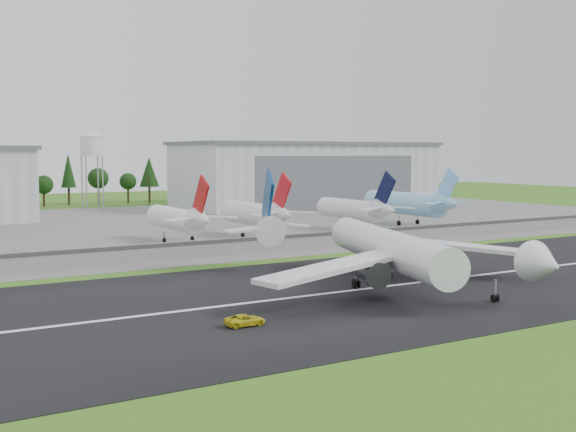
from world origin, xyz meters
TOP-DOWN VIEW (x-y plane):
  - ground at (0.00, 0.00)m, footprint 600.00×600.00m
  - runway at (0.00, 10.00)m, footprint 320.00×60.00m
  - runway_centerline at (0.00, 10.00)m, footprint 220.00×1.00m
  - apron at (0.00, 120.00)m, footprint 320.00×150.00m
  - blast_fence at (0.00, 54.99)m, footprint 240.00×0.61m
  - hangar_east at (75.00, 164.92)m, footprint 102.00×47.00m
  - water_tower at (-5.00, 185.00)m, footprint 8.40×8.40m
  - utility_poles at (0.00, 200.00)m, footprint 230.00×3.00m
  - treeline at (0.00, 215.00)m, footprint 320.00×16.00m
  - main_airliner at (-7.17, 9.58)m, footprint 54.49×57.86m
  - ground_vehicle at (-38.84, -1.67)m, footprint 5.17×2.45m
  - parked_jet_red_a at (-15.06, 76.52)m, footprint 7.36×31.29m
  - parked_jet_red_b at (5.29, 76.56)m, footprint 7.36×31.29m
  - parked_jet_navy at (35.45, 76.55)m, footprint 7.36×31.29m
  - parked_jet_skyblue at (58.60, 81.61)m, footprint 7.36×37.29m

SIDE VIEW (x-z plane):
  - ground at x=0.00m, z-range 0.00..0.00m
  - utility_poles at x=0.00m, z-range -6.00..6.00m
  - treeline at x=0.00m, z-range -11.00..11.00m
  - runway at x=0.00m, z-range 0.00..0.10m
  - apron at x=0.00m, z-range 0.00..0.10m
  - runway_centerline at x=0.00m, z-range 0.10..0.12m
  - ground_vehicle at x=-38.84m, z-range 0.10..1.53m
  - blast_fence at x=0.00m, z-range 0.06..3.56m
  - main_airliner at x=-7.17m, z-range -4.19..13.98m
  - parked_jet_red_a at x=-15.06m, z-range -2.27..14.17m
  - parked_jet_navy at x=35.45m, z-range -2.21..14.37m
  - parked_jet_red_b at x=5.29m, z-range -2.17..14.51m
  - parked_jet_skyblue at x=58.60m, z-range -2.02..15.09m
  - hangar_east at x=75.00m, z-range 0.03..25.23m
  - water_tower at x=-5.00m, z-range 9.85..39.25m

